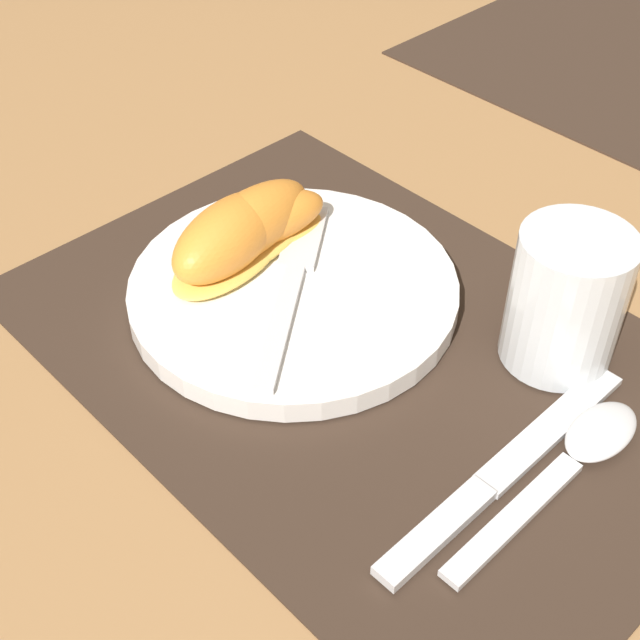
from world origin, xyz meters
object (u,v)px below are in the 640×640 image
at_px(plate, 293,291).
at_px(fork, 293,275).
at_px(knife, 502,472).
at_px(citrus_wedge_0, 259,225).
at_px(juice_glass, 565,306).
at_px(spoon, 579,453).
at_px(citrus_wedge_2, 228,240).
at_px(citrus_wedge_1, 242,231).

relative_size(plate, fork, 1.40).
distance_m(knife, citrus_wedge_0, 0.25).
relative_size(plate, knife, 1.08).
relative_size(juice_glass, fork, 0.58).
height_order(spoon, citrus_wedge_2, citrus_wedge_2).
bearing_deg(citrus_wedge_1, spoon, 6.13).
distance_m(knife, citrus_wedge_2, 0.25).
relative_size(spoon, citrus_wedge_0, 1.46).
height_order(spoon, citrus_wedge_1, citrus_wedge_1).
bearing_deg(fork, knife, -5.66).
distance_m(spoon, citrus_wedge_0, 0.27).
bearing_deg(citrus_wedge_2, juice_glass, 27.35).
bearing_deg(citrus_wedge_2, fork, 25.48).
relative_size(plate, citrus_wedge_2, 1.97).
height_order(knife, spoon, spoon).
distance_m(juice_glass, citrus_wedge_1, 0.23).
height_order(plate, citrus_wedge_0, citrus_wedge_0).
bearing_deg(citrus_wedge_2, citrus_wedge_0, 95.76).
bearing_deg(plate, citrus_wedge_0, 165.67).
height_order(citrus_wedge_0, citrus_wedge_2, citrus_wedge_2).
bearing_deg(juice_glass, fork, -152.14).
xyz_separation_m(juice_glass, citrus_wedge_1, (-0.21, -0.09, -0.01)).
distance_m(spoon, fork, 0.23).
relative_size(citrus_wedge_1, citrus_wedge_2, 1.10).
distance_m(knife, citrus_wedge_1, 0.25).
bearing_deg(knife, plate, 175.14).
distance_m(plate, citrus_wedge_0, 0.06).
height_order(juice_glass, spoon, juice_glass).
relative_size(juice_glass, citrus_wedge_1, 0.73).
distance_m(plate, citrus_wedge_1, 0.06).
bearing_deg(knife, citrus_wedge_1, 176.87).
relative_size(juice_glass, spoon, 0.55).
relative_size(knife, spoon, 1.25).
bearing_deg(citrus_wedge_0, juice_glass, 19.91).
bearing_deg(citrus_wedge_0, spoon, 2.71).
bearing_deg(spoon, plate, -173.38).
bearing_deg(fork, plate, -45.91).
distance_m(knife, fork, 0.20).
height_order(plate, juice_glass, juice_glass).
distance_m(juice_glass, spoon, 0.10).
relative_size(fork, citrus_wedge_2, 1.40).
bearing_deg(juice_glass, knife, -69.68).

